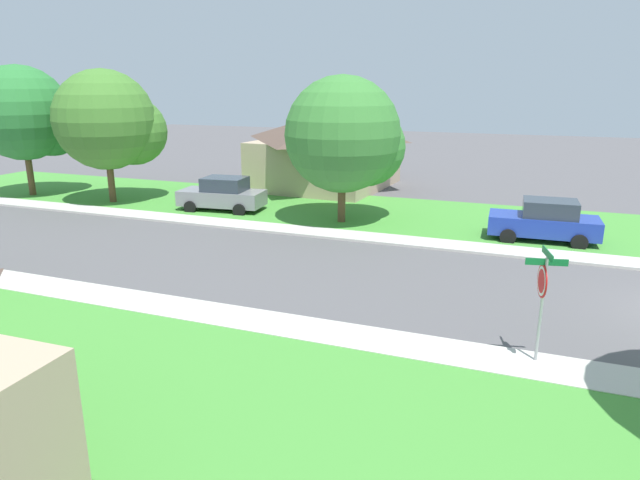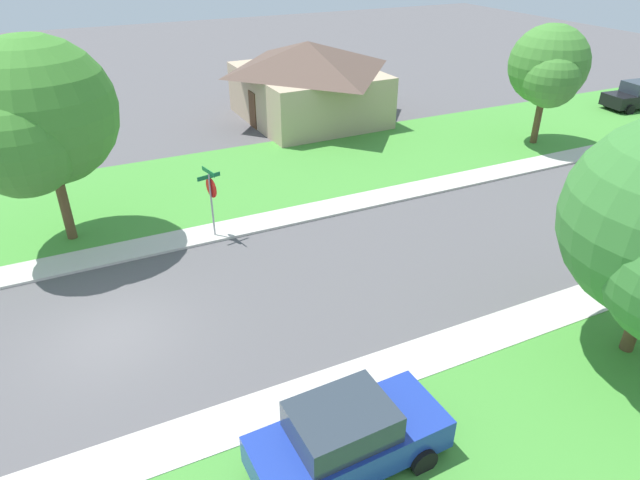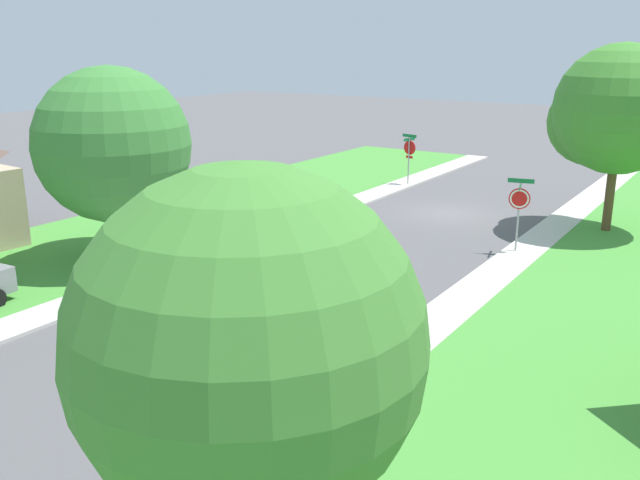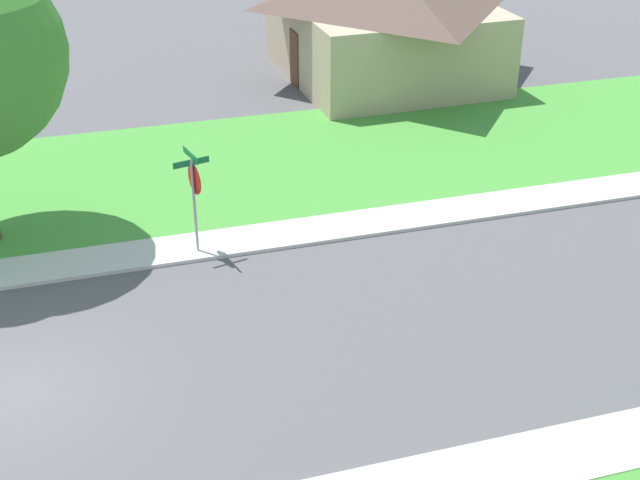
{
  "view_description": "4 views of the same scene",
  "coord_description": "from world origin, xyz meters",
  "px_view_note": "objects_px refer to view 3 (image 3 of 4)",
  "views": [
    {
      "loc": [
        -17.12,
        4.93,
        6.3
      ],
      "look_at": [
        -0.89,
        11.09,
        1.4
      ],
      "focal_mm": 31.08,
      "sensor_mm": 36.0,
      "label": 1
    },
    {
      "loc": [
        13.91,
        0.11,
        10.36
      ],
      "look_at": [
        -0.27,
        6.84,
        1.4
      ],
      "focal_mm": 30.93,
      "sensor_mm": 36.0,
      "label": 2
    },
    {
      "loc": [
        -11.58,
        28.35,
        7.38
      ],
      "look_at": [
        -0.16,
        10.92,
        1.4
      ],
      "focal_mm": 38.43,
      "sensor_mm": 36.0,
      "label": 3
    },
    {
      "loc": [
        14.57,
        1.91,
        10.8
      ],
      "look_at": [
        -1.79,
        6.78,
        1.4
      ],
      "focal_mm": 48.5,
      "sensor_mm": 36.0,
      "label": 4
    }
  ],
  "objects_px": {
    "tree_sidewalk_near": "(241,344)",
    "car_blue_near_corner": "(273,193)",
    "stop_sign_near_corner": "(409,151)",
    "tree_across_right": "(112,149)",
    "tree_sidewalk_mid": "(613,113)",
    "stop_sign_far_corner": "(519,203)"
  },
  "relations": [
    {
      "from": "tree_sidewalk_near",
      "to": "car_blue_near_corner",
      "type": "bearing_deg",
      "value": -53.78
    },
    {
      "from": "car_blue_near_corner",
      "to": "tree_sidewalk_near",
      "type": "distance_m",
      "value": 23.45
    },
    {
      "from": "stop_sign_near_corner",
      "to": "tree_sidewalk_near",
      "type": "xyz_separation_m",
      "value": [
        -11.28,
        27.58,
        2.21
      ]
    },
    {
      "from": "tree_across_right",
      "to": "stop_sign_near_corner",
      "type": "bearing_deg",
      "value": -99.0
    },
    {
      "from": "tree_sidewalk_near",
      "to": "tree_sidewalk_mid",
      "type": "distance_m",
      "value": 23.64
    },
    {
      "from": "tree_sidewalk_mid",
      "to": "stop_sign_near_corner",
      "type": "bearing_deg",
      "value": -20.37
    },
    {
      "from": "tree_sidewalk_mid",
      "to": "tree_across_right",
      "type": "bearing_deg",
      "value": 45.17
    },
    {
      "from": "tree_across_right",
      "to": "tree_sidewalk_mid",
      "type": "height_order",
      "value": "tree_sidewalk_mid"
    },
    {
      "from": "stop_sign_near_corner",
      "to": "tree_across_right",
      "type": "height_order",
      "value": "tree_across_right"
    },
    {
      "from": "car_blue_near_corner",
      "to": "tree_sidewalk_near",
      "type": "bearing_deg",
      "value": 126.22
    },
    {
      "from": "car_blue_near_corner",
      "to": "tree_across_right",
      "type": "relative_size",
      "value": 0.65
    },
    {
      "from": "stop_sign_far_corner",
      "to": "tree_sidewalk_near",
      "type": "relative_size",
      "value": 0.44
    },
    {
      "from": "stop_sign_near_corner",
      "to": "tree_sidewalk_mid",
      "type": "xyz_separation_m",
      "value": [
        -10.67,
        3.96,
        2.89
      ]
    },
    {
      "from": "stop_sign_far_corner",
      "to": "stop_sign_near_corner",
      "type": "bearing_deg",
      "value": -45.95
    },
    {
      "from": "stop_sign_near_corner",
      "to": "car_blue_near_corner",
      "type": "relative_size",
      "value": 0.63
    },
    {
      "from": "car_blue_near_corner",
      "to": "tree_sidewalk_near",
      "type": "xyz_separation_m",
      "value": [
        -13.72,
        18.74,
        3.22
      ]
    },
    {
      "from": "tree_sidewalk_near",
      "to": "tree_sidewalk_mid",
      "type": "relative_size",
      "value": 0.83
    },
    {
      "from": "tree_sidewalk_mid",
      "to": "stop_sign_far_corner",
      "type": "bearing_deg",
      "value": 70.29
    },
    {
      "from": "tree_across_right",
      "to": "tree_sidewalk_near",
      "type": "height_order",
      "value": "tree_across_right"
    },
    {
      "from": "stop_sign_far_corner",
      "to": "car_blue_near_corner",
      "type": "xyz_separation_m",
      "value": [
        11.26,
        -0.27,
        -1.01
      ]
    },
    {
      "from": "stop_sign_near_corner",
      "to": "car_blue_near_corner",
      "type": "height_order",
      "value": "stop_sign_near_corner"
    },
    {
      "from": "stop_sign_near_corner",
      "to": "tree_across_right",
      "type": "distance_m",
      "value": 17.81
    }
  ]
}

